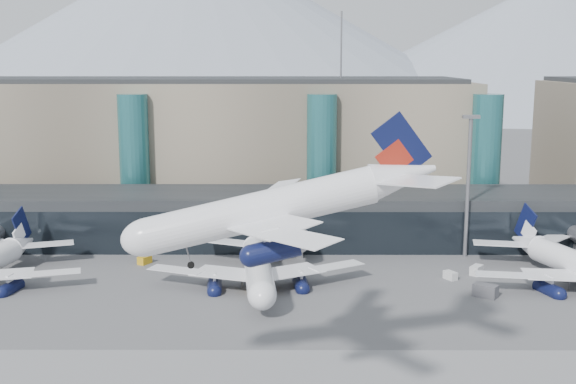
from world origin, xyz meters
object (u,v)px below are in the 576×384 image
object	(u,v)px
jet_parked_right	(573,256)
veh_h	(261,284)
veh_c	(485,291)
veh_d	(476,270)
hero_jet	(292,196)
veh_g	(450,275)
veh_b	(145,260)
jet_parked_mid	(257,256)
lightmast_mid	(468,178)

from	to	relation	value
jet_parked_right	veh_h	bearing A→B (deg)	77.95
veh_c	veh_d	xyz separation A→B (m)	(1.58, 11.45, -0.21)
hero_jet	veh_g	world-z (taller)	hero_jet
veh_h	veh_b	bearing A→B (deg)	133.95
jet_parked_mid	hero_jet	bearing A→B (deg)	-177.63
jet_parked_mid	veh_d	xyz separation A→B (m)	(36.27, 4.33, -3.66)
veh_c	veh_g	world-z (taller)	veh_c
veh_d	veh_h	xyz separation A→B (m)	(-35.52, -8.94, 0.34)
veh_g	veh_c	bearing A→B (deg)	-8.74
veh_c	veh_h	bearing A→B (deg)	-148.30
lightmast_mid	veh_g	xyz separation A→B (m)	(-5.66, -13.83, -13.77)
jet_parked_mid	veh_h	world-z (taller)	jet_parked_mid
hero_jet	lightmast_mid	bearing A→B (deg)	55.40
veh_g	veh_h	size ratio (longest dim) A/B	0.56
veh_b	veh_h	distance (m)	25.84
veh_b	veh_d	distance (m)	56.77
hero_jet	veh_h	size ratio (longest dim) A/B	8.22
jet_parked_mid	veh_g	distance (m)	31.63
jet_parked_right	veh_h	size ratio (longest dim) A/B	9.21
veh_d	veh_g	distance (m)	5.57
veh_g	veh_h	xyz separation A→B (m)	(-30.61, -6.31, 0.46)
jet_parked_mid	veh_b	bearing A→B (deg)	57.26
veh_c	hero_jet	bearing A→B (deg)	-94.06
hero_jet	veh_c	distance (m)	50.15
hero_jet	jet_parked_right	size ratio (longest dim) A/B	0.89
veh_g	hero_jet	bearing A→B (deg)	-60.14
jet_parked_mid	veh_c	world-z (taller)	jet_parked_mid
jet_parked_mid	jet_parked_right	bearing A→B (deg)	-95.11
lightmast_mid	hero_jet	distance (m)	66.03
lightmast_mid	veh_b	distance (m)	59.01
jet_parked_right	veh_c	xyz separation A→B (m)	(-15.67, -7.07, -3.50)
hero_jet	veh_b	distance (m)	62.26
veh_b	veh_g	distance (m)	52.27
hero_jet	veh_b	xyz separation A→B (m)	(-25.63, 52.53, -21.45)
jet_parked_right	veh_d	bearing A→B (deg)	55.46
veh_b	veh_d	world-z (taller)	veh_d
lightmast_mid	jet_parked_right	size ratio (longest dim) A/B	0.69
veh_b	veh_d	bearing A→B (deg)	-66.78
jet_parked_right	veh_d	world-z (taller)	jet_parked_right
jet_parked_mid	veh_d	size ratio (longest dim) A/B	13.55
lightmast_mid	veh_c	world-z (taller)	lightmast_mid
lightmast_mid	jet_parked_right	bearing A→B (deg)	-49.40
jet_parked_right	veh_g	size ratio (longest dim) A/B	16.58
veh_g	veh_b	bearing A→B (deg)	-129.25
veh_h	veh_c	bearing A→B (deg)	-14.30
veh_b	veh_g	xyz separation A→B (m)	(51.52, -8.88, -0.04)
veh_c	veh_d	world-z (taller)	veh_c
veh_c	veh_g	distance (m)	9.43
lightmast_mid	veh_d	xyz separation A→B (m)	(-0.75, -11.20, -13.66)
lightmast_mid	veh_g	size ratio (longest dim) A/B	11.52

